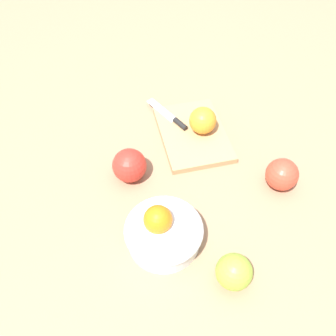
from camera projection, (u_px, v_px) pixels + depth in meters
ground_plane at (208, 183)px, 0.89m from camera, size 2.40×2.40×0.00m
bowl at (163, 232)px, 0.77m from camera, size 0.16×0.16×0.09m
cutting_board at (193, 134)px, 0.98m from camera, size 0.25×0.19×0.02m
orange_on_board at (203, 121)px, 0.95m from camera, size 0.07×0.07×0.07m
knife at (172, 118)px, 1.00m from camera, size 0.14×0.10×0.01m
apple_mid_left at (232, 272)px, 0.71m from camera, size 0.07×0.07×0.07m
apple_front_center at (282, 174)px, 0.86m from camera, size 0.08×0.08×0.08m
apple_back_right at (129, 165)px, 0.87m from camera, size 0.08×0.08×0.08m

